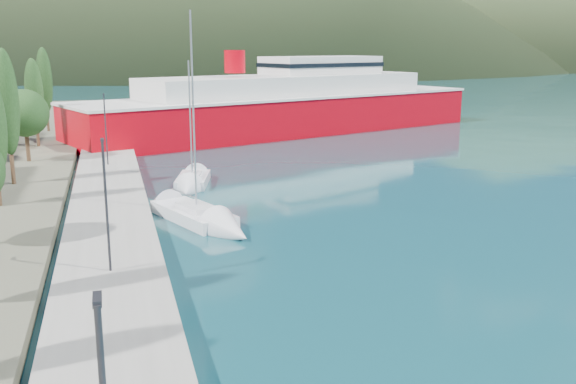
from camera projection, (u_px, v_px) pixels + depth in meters
name	position (u px, v px, depth m)	size (l,w,h in m)	color
ground	(151.00, 98.00, 133.27)	(1400.00, 1400.00, 0.00)	#104049
quay	(109.00, 207.00, 42.58)	(5.00, 88.00, 0.80)	gray
tree_row	(4.00, 120.00, 45.47)	(4.20, 64.37, 10.57)	#47301E
lamp_posts	(106.00, 187.00, 31.42)	(0.15, 47.15, 6.06)	#2D2D33
sailboat_near	(212.00, 223.00, 38.88)	(5.90, 9.90, 13.88)	silver
sailboat_mid	(190.00, 185.00, 49.46)	(4.00, 7.58, 10.64)	silver
ferry	(288.00, 106.00, 80.85)	(55.17, 30.14, 10.85)	#BC000D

